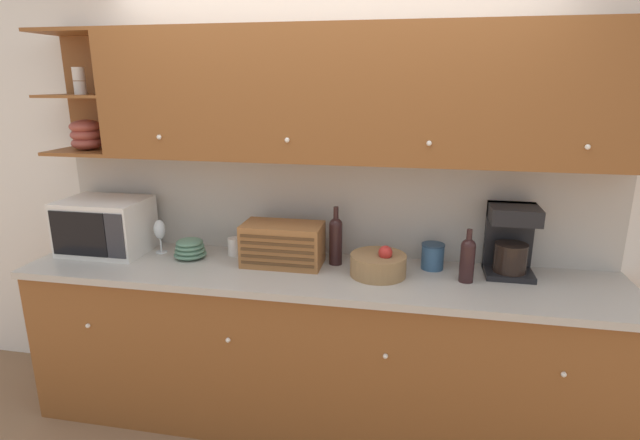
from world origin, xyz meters
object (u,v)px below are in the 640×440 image
at_px(microwave, 105,226).
at_px(coffee_maker, 511,240).
at_px(wine_bottle, 336,239).
at_px(bowl_stack_on_counter, 190,249).
at_px(fruit_basket, 378,264).
at_px(second_wine_bottle, 467,258).
at_px(wine_glass, 160,231).
at_px(storage_canister, 433,256).
at_px(bread_box, 283,244).
at_px(mug, 235,246).

height_order(microwave, coffee_maker, coffee_maker).
distance_m(wine_bottle, coffee_maker, 0.95).
bearing_deg(bowl_stack_on_counter, fruit_basket, -3.09).
bearing_deg(fruit_basket, second_wine_bottle, 0.13).
xyz_separation_m(microwave, wine_glass, (0.33, 0.05, -0.02)).
bearing_deg(wine_glass, microwave, -171.84).
height_order(wine_glass, second_wine_bottle, second_wine_bottle).
height_order(bowl_stack_on_counter, coffee_maker, coffee_maker).
height_order(wine_bottle, storage_canister, wine_bottle).
bearing_deg(coffee_maker, storage_canister, 179.92).
relative_size(microwave, fruit_basket, 1.65).
xyz_separation_m(microwave, fruit_basket, (1.68, -0.07, -0.10)).
relative_size(bread_box, second_wine_bottle, 1.58).
xyz_separation_m(wine_bottle, storage_canister, (0.55, 0.03, -0.08)).
bearing_deg(second_wine_bottle, wine_glass, 176.41).
bearing_deg(storage_canister, bowl_stack_on_counter, -176.07).
bearing_deg(storage_canister, second_wine_bottle, -42.57).
bearing_deg(fruit_basket, bread_box, 173.66).
bearing_deg(coffee_maker, bread_box, -175.59).
xyz_separation_m(wine_glass, wine_bottle, (1.09, 0.01, 0.01)).
distance_m(bowl_stack_on_counter, mug, 0.27).
distance_m(bread_box, storage_canister, 0.85).
height_order(bowl_stack_on_counter, storage_canister, storage_canister).
xyz_separation_m(wine_glass, mug, (0.46, 0.05, -0.09)).
height_order(wine_bottle, fruit_basket, wine_bottle).
distance_m(second_wine_bottle, coffee_maker, 0.29).
distance_m(wine_glass, second_wine_bottle, 1.81).
bearing_deg(wine_glass, fruit_basket, -4.86).
xyz_separation_m(bowl_stack_on_counter, bread_box, (0.57, 0.00, 0.07)).
relative_size(wine_bottle, second_wine_bottle, 1.19).
bearing_deg(storage_canister, wine_glass, -178.45).
relative_size(mug, fruit_basket, 0.35).
distance_m(wine_glass, fruit_basket, 1.35).
relative_size(second_wine_bottle, coffee_maker, 0.74).
bearing_deg(bowl_stack_on_counter, wine_glass, 166.20).
bearing_deg(microwave, mug, 6.84).
distance_m(microwave, bowl_stack_on_counter, 0.56).
distance_m(microwave, wine_glass, 0.34).
relative_size(bowl_stack_on_counter, mug, 1.82).
xyz_separation_m(storage_canister, coffee_maker, (0.41, -0.00, 0.12)).
xyz_separation_m(fruit_basket, second_wine_bottle, (0.46, 0.00, 0.07)).
height_order(mug, second_wine_bottle, second_wine_bottle).
bearing_deg(wine_bottle, wine_glass, -179.32).
height_order(bowl_stack_on_counter, fruit_basket, fruit_basket).
xyz_separation_m(microwave, bread_box, (1.12, -0.01, -0.04)).
height_order(mug, coffee_maker, coffee_maker).
bearing_deg(coffee_maker, second_wine_bottle, -146.18).
relative_size(wine_bottle, storage_canister, 2.34).
relative_size(wine_glass, wine_bottle, 0.61).
bearing_deg(mug, wine_bottle, -3.22).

